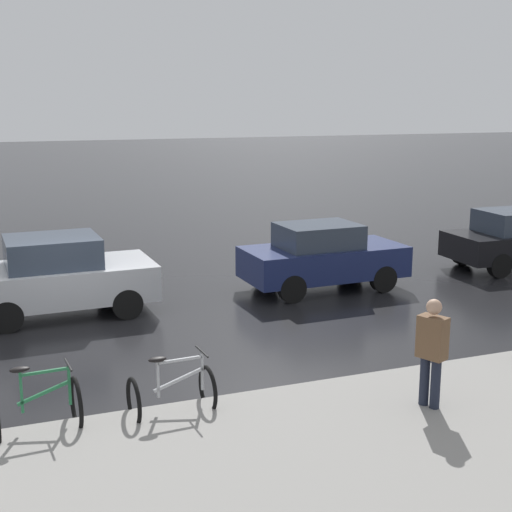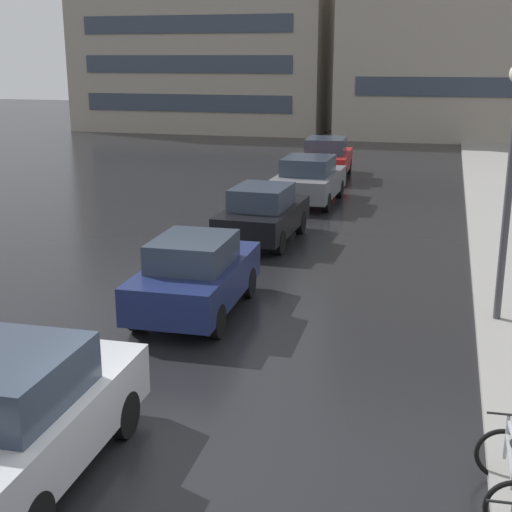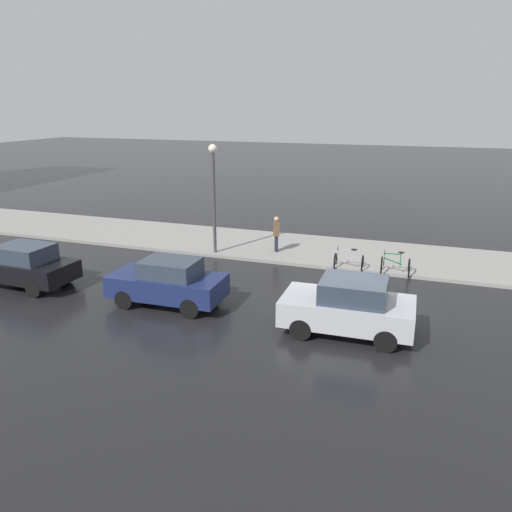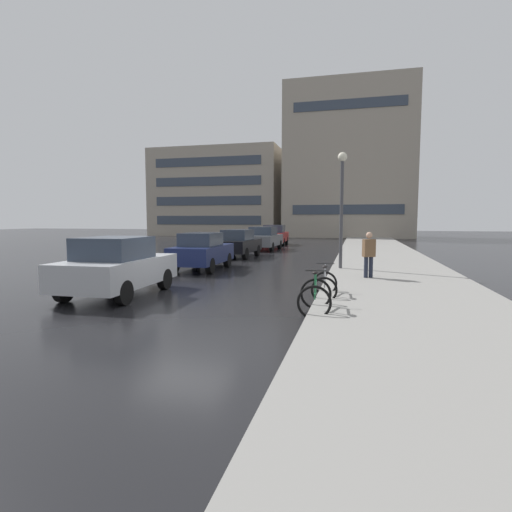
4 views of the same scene
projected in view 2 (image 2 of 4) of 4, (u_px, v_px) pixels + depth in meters
The scene contains 9 objects.
ground_plane at pixel (176, 491), 8.49m from camera, with size 140.00×140.00×0.00m, color black.
bicycle_second at pixel (510, 477), 8.10m from camera, with size 0.75×1.19×0.94m.
car_silver at pixel (13, 415), 8.56m from camera, with size 2.04×3.87×1.67m.
car_navy at pixel (196, 275), 14.16m from camera, with size 1.82×3.88×1.60m.
car_black at pixel (263, 214), 19.71m from camera, with size 1.87×3.96×1.58m.
car_grey at pixel (309, 180), 24.88m from camera, with size 2.02×4.23×1.64m.
car_red at pixel (326, 158), 30.17m from camera, with size 2.19×4.30×1.69m.
streetlamp at pixel (512, 160), 12.87m from camera, with size 0.38×0.38×4.89m.
building_facade_side at pixel (209, 45), 49.77m from camera, with size 17.08×9.65×11.44m.
Camera 2 is at (2.84, -6.91, 5.00)m, focal length 50.00 mm.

